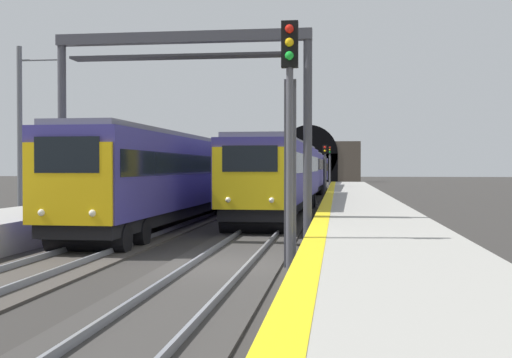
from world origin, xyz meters
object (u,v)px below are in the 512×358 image
railway_signal_mid (325,166)px  overhead_signal_gantry (182,85)px  catenary_mast_near (20,135)px  railway_signal_near (290,125)px  train_adjacent_platform (216,172)px  train_main_approaching (301,171)px  railway_signal_far (330,162)px

railway_signal_mid → overhead_signal_gantry: overhead_signal_gantry is taller
railway_signal_mid → catenary_mast_near: catenary_mast_near is taller
overhead_signal_gantry → railway_signal_near: bearing=-146.3°
train_adjacent_platform → catenary_mast_near: size_ratio=5.39×
train_adjacent_platform → overhead_signal_gantry: size_ratio=4.87×
train_main_approaching → railway_signal_near: railway_signal_near is taller
overhead_signal_gantry → railway_signal_mid: bearing=-6.9°
train_main_approaching → railway_signal_mid: (2.32, -1.83, 0.40)m
railway_signal_mid → overhead_signal_gantry: (-32.98, 3.99, 2.64)m
train_main_approaching → catenary_mast_near: 27.53m
railway_signal_near → overhead_signal_gantry: overhead_signal_gantry is taller
train_adjacent_platform → railway_signal_mid: train_adjacent_platform is taller
train_main_approaching → train_adjacent_platform: train_adjacent_platform is taller
train_main_approaching → train_adjacent_platform: 14.26m
train_adjacent_platform → railway_signal_near: bearing=15.9°
railway_signal_near → overhead_signal_gantry: size_ratio=0.69×
railway_signal_far → overhead_signal_gantry: bearing=-3.5°
railway_signal_near → catenary_mast_near: size_ratio=0.76×
train_main_approaching → overhead_signal_gantry: (-30.66, 2.15, 3.04)m
train_adjacent_platform → overhead_signal_gantry: overhead_signal_gantry is taller
railway_signal_mid → catenary_mast_near: (-27.72, 12.31, 1.32)m
railway_signal_near → railway_signal_mid: size_ratio=1.33×
overhead_signal_gantry → catenary_mast_near: catenary_mast_near is taller
catenary_mast_near → train_main_approaching: bearing=-22.4°
railway_signal_near → catenary_mast_near: bearing=-132.4°
train_main_approaching → railway_signal_mid: railway_signal_mid is taller
train_main_approaching → railway_signal_near: (-36.65, -1.83, 1.29)m
train_main_approaching → overhead_signal_gantry: 30.89m
railway_signal_near → catenary_mast_near: 16.69m
catenary_mast_near → train_adjacent_platform: bearing=-27.6°
railway_signal_mid → railway_signal_near: bearing=0.0°
railway_signal_mid → railway_signal_far: (31.81, 0.00, 0.62)m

